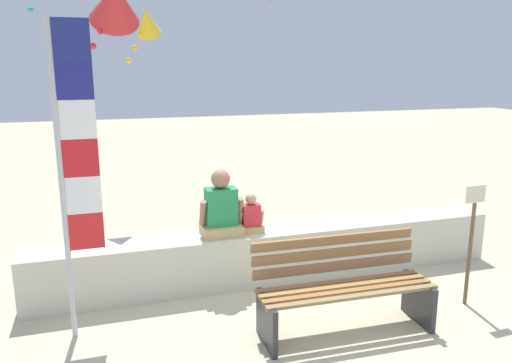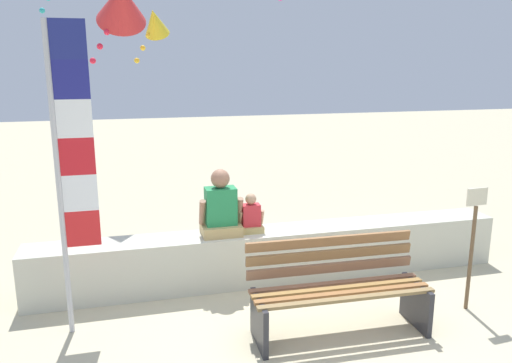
{
  "view_description": "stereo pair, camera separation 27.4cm",
  "coord_description": "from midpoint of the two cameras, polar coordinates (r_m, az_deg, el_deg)",
  "views": [
    {
      "loc": [
        -1.9,
        -4.11,
        2.54
      ],
      "look_at": [
        -0.24,
        1.24,
        1.21
      ],
      "focal_mm": 35.46,
      "sensor_mm": 36.0,
      "label": 1
    },
    {
      "loc": [
        -1.64,
        -4.19,
        2.54
      ],
      "look_at": [
        -0.24,
        1.24,
        1.21
      ],
      "focal_mm": 35.46,
      "sensor_mm": 36.0,
      "label": 2
    }
  ],
  "objects": [
    {
      "name": "person_child",
      "position": [
        5.87,
        -1.92,
        -4.03
      ],
      "size": [
        0.3,
        0.22,
        0.46
      ],
      "color": "tan",
      "rests_on": "seawall_ledge"
    },
    {
      "name": "seawall_ledge",
      "position": [
        6.1,
        0.83,
        -8.18
      ],
      "size": [
        5.64,
        0.49,
        0.61
      ],
      "primitive_type": "cube",
      "color": "beige",
      "rests_on": "ground"
    },
    {
      "name": "ground_plane",
      "position": [
        5.18,
        5.28,
        -16.14
      ],
      "size": [
        40.0,
        40.0,
        0.0
      ],
      "primitive_type": "plane",
      "color": "#C3B895"
    },
    {
      "name": "kite_red",
      "position": [
        7.07,
        -16.79,
        18.74
      ],
      "size": [
        0.79,
        0.88,
        1.18
      ],
      "color": "red"
    },
    {
      "name": "sign_post",
      "position": [
        5.71,
        21.88,
        -5.67
      ],
      "size": [
        0.24,
        0.04,
        1.31
      ],
      "color": "brown",
      "rests_on": "ground"
    },
    {
      "name": "park_bench",
      "position": [
        5.02,
        8.2,
        -11.82
      ],
      "size": [
        1.72,
        0.65,
        0.88
      ],
      "color": "olive",
      "rests_on": "ground"
    },
    {
      "name": "kite_yellow",
      "position": [
        7.77,
        -13.26,
        17.05
      ],
      "size": [
        0.58,
        0.6,
        0.84
      ],
      "color": "yellow"
    },
    {
      "name": "person_adult",
      "position": [
        5.75,
        -5.33,
        -3.2
      ],
      "size": [
        0.5,
        0.37,
        0.76
      ],
      "color": "tan",
      "rests_on": "seawall_ledge"
    },
    {
      "name": "flag_banner",
      "position": [
        4.79,
        -21.6,
        2.28
      ],
      "size": [
        0.36,
        0.05,
        2.9
      ],
      "color": "#B7B7BC",
      "rests_on": "ground"
    }
  ]
}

